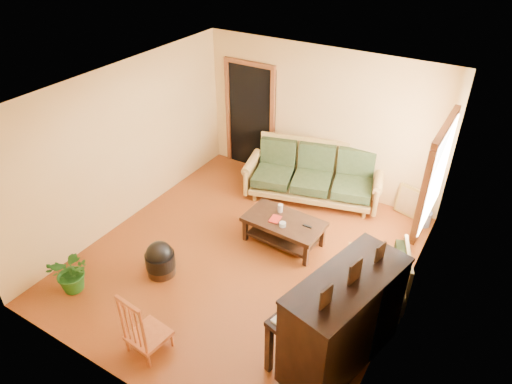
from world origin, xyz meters
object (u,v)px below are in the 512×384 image
Objects in this scene: red_chair at (146,322)px; ceramic_crock at (425,219)px; coffee_table at (284,231)px; armchair at (374,276)px; footstool at (161,262)px; potted_plant at (72,272)px; sofa at (313,175)px; piano at (343,323)px.

red_chair is 4.78m from ceramic_crock.
red_chair reaches higher than coffee_table.
armchair is 2.13× the size of footstool.
potted_plant is (-1.99, -2.39, 0.09)m from coffee_table.
sofa is 2.00m from ceramic_crock.
potted_plant is at bearing -133.25° from ceramic_crock.
coffee_table is at bearing -98.18° from sofa.
potted_plant is (-3.77, -4.01, 0.18)m from ceramic_crock.
red_chair reaches higher than ceramic_crock.
piano is (0.00, -1.14, 0.22)m from armchair.
coffee_table is 2.65m from red_chair.
coffee_table is at bearing -137.72° from ceramic_crock.
red_chair is (-0.42, -2.61, 0.24)m from coffee_table.
potted_plant is at bearing 177.81° from red_chair.
sofa is 8.96× the size of ceramic_crock.
potted_plant reaches higher than ceramic_crock.
coffee_table is 1.94× the size of potted_plant.
red_chair is at bearing -154.37° from armchair.
piano reaches higher than red_chair.
coffee_table is 2.87× the size of footstool.
armchair is at bearing 20.73° from footstool.
armchair is 2.13m from ceramic_crock.
sofa is 2.59× the size of armchair.
armchair is 1.16m from piano.
coffee_table is 1.31× the size of red_chair.
armchair is 2.93m from red_chair.
piano is 2.40× the size of potted_plant.
red_chair is at bearing -7.86° from potted_plant.
footstool is at bearing -127.83° from coffee_table.
armchair reaches higher than coffee_table.
armchair reaches higher than footstool.
coffee_table is 2.41m from ceramic_crock.
piano is 2.81m from footstool.
red_chair reaches higher than footstool.
armchair is at bearing 52.35° from red_chair.
piano is 3.56× the size of footstool.
ceramic_crock is at bearing 68.14° from red_chair.
coffee_table is 1.93m from footstool.
coffee_table is at bearing 50.22° from potted_plant.
coffee_table is 3.11m from potted_plant.
armchair reaches higher than ceramic_crock.
piano is (1.76, -2.99, 0.17)m from sofa.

